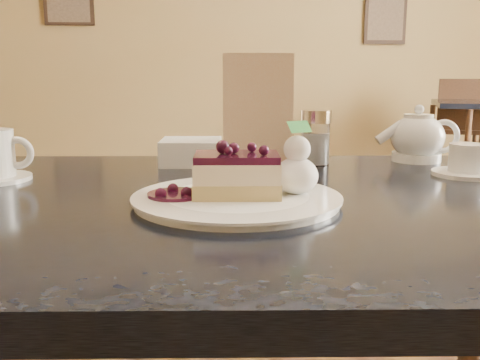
{
  "coord_description": "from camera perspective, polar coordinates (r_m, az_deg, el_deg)",
  "views": [
    {
      "loc": [
        -0.16,
        -0.81,
        1.0
      ],
      "look_at": [
        -0.11,
        -0.09,
        0.86
      ],
      "focal_mm": 40.0,
      "sensor_mm": 36.0,
      "label": 1
    }
  ],
  "objects": [
    {
      "name": "tea_set",
      "position": [
        1.24,
        19.22,
        3.78
      ],
      "size": [
        0.21,
        0.3,
        0.11
      ],
      "color": "white",
      "rests_on": "main_table"
    },
    {
      "name": "menu_card",
      "position": [
        1.17,
        1.91,
        7.54
      ],
      "size": [
        0.15,
        0.04,
        0.24
      ],
      "primitive_type": "cube",
      "rotation": [
        0.0,
        0.0,
        -0.06
      ],
      "color": "#EFE1C2",
      "rests_on": "main_table"
    },
    {
      "name": "napkin_stack",
      "position": [
        1.18,
        -5.22,
        3.03
      ],
      "size": [
        0.14,
        0.14,
        0.05
      ],
      "primitive_type": "cube",
      "rotation": [
        0.0,
        0.0,
        -0.06
      ],
      "color": "white",
      "rests_on": "main_table"
    },
    {
      "name": "main_table",
      "position": [
        0.89,
        -0.37,
        -6.98
      ],
      "size": [
        1.34,
        0.94,
        0.81
      ],
      "rotation": [
        0.0,
        0.0,
        -0.06
      ],
      "color": "black",
      "rests_on": "ground"
    },
    {
      "name": "whipped_cream",
      "position": [
        0.82,
        6.04,
        0.48
      ],
      "size": [
        0.07,
        0.07,
        0.06
      ],
      "color": "white",
      "rests_on": "dessert_plate"
    },
    {
      "name": "dessert_plate",
      "position": [
        0.82,
        -0.35,
        -2.08
      ],
      "size": [
        0.31,
        0.31,
        0.01
      ],
      "primitive_type": "cylinder",
      "color": "white",
      "rests_on": "main_table"
    },
    {
      "name": "berry_sauce",
      "position": [
        0.81,
        -6.84,
        -1.56
      ],
      "size": [
        0.09,
        0.09,
        0.01
      ],
      "primitive_type": "cylinder",
      "color": "black",
      "rests_on": "dessert_plate"
    },
    {
      "name": "sugar_shaker",
      "position": [
        1.17,
        8.06,
        4.57
      ],
      "size": [
        0.06,
        0.06,
        0.12
      ],
      "color": "white",
      "rests_on": "main_table"
    },
    {
      "name": "cheesecake_slice",
      "position": [
        0.81,
        -0.35,
        0.54
      ],
      "size": [
        0.13,
        0.1,
        0.06
      ],
      "rotation": [
        0.0,
        0.0,
        -0.06
      ],
      "color": "tan",
      "rests_on": "dessert_plate"
    }
  ]
}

